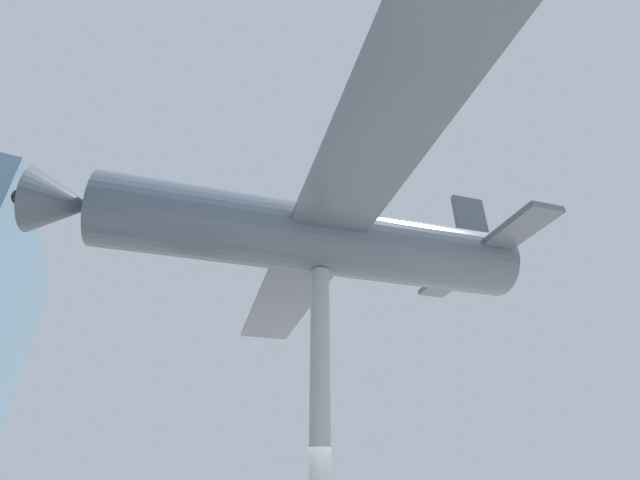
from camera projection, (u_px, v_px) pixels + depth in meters
The scene contains 2 objects.
support_pylon_central at pixel (320, 404), 9.88m from camera, with size 0.49×0.49×6.80m.
suspended_airplane at pixel (309, 238), 11.96m from camera, with size 19.08×13.63×3.38m.
Camera 1 is at (-9.50, 4.41, 1.85)m, focal length 24.00 mm.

